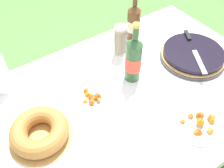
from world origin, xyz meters
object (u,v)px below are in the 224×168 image
at_px(berry_tart, 193,55).
at_px(bundt_cake, 40,132).
at_px(snack_plate_right, 200,123).
at_px(serving_knife, 193,47).
at_px(cider_bottle_amber, 134,22).
at_px(snack_plate_left, 93,98).
at_px(cup_stack, 120,40).
at_px(cider_bottle_green, 133,59).

xyz_separation_m(berry_tart, bundt_cake, (-0.94, 0.01, 0.01)).
bearing_deg(snack_plate_right, serving_knife, 47.94).
height_order(cider_bottle_amber, snack_plate_left, cider_bottle_amber).
relative_size(serving_knife, cup_stack, 1.78).
xyz_separation_m(cider_bottle_green, cider_bottle_amber, (0.22, 0.28, -0.02)).
xyz_separation_m(berry_tart, cup_stack, (-0.32, 0.28, 0.07)).
bearing_deg(cup_stack, cider_bottle_green, -108.01).
xyz_separation_m(serving_knife, snack_plate_left, (-0.66, 0.04, -0.05)).
bearing_deg(snack_plate_left, serving_knife, -3.30).
bearing_deg(bundt_cake, serving_knife, 0.64).
distance_m(bundt_cake, snack_plate_right, 0.72).
bearing_deg(snack_plate_right, cup_stack, 90.21).
distance_m(cup_stack, cider_bottle_amber, 0.18).
xyz_separation_m(snack_plate_left, snack_plate_right, (0.33, -0.41, 0.00)).
distance_m(cider_bottle_amber, snack_plate_left, 0.58).
bearing_deg(snack_plate_right, cider_bottle_green, 99.24).
height_order(bundt_cake, cider_bottle_green, cider_bottle_green).
xyz_separation_m(cider_bottle_green, snack_plate_right, (0.07, -0.42, -0.12)).
bearing_deg(snack_plate_right, bundt_cake, 150.35).
xyz_separation_m(berry_tart, snack_plate_right, (-0.32, -0.34, -0.02)).
bearing_deg(berry_tart, cider_bottle_green, 168.60).
bearing_deg(cider_bottle_green, snack_plate_right, -80.76).
distance_m(berry_tart, cider_bottle_green, 0.41).
bearing_deg(snack_plate_left, cup_stack, 33.72).
xyz_separation_m(serving_knife, snack_plate_right, (-0.33, -0.37, -0.05)).
bearing_deg(serving_knife, cider_bottle_amber, -122.09).
distance_m(bundt_cake, cider_bottle_amber, 0.86).
height_order(berry_tart, cider_bottle_green, cider_bottle_green).
bearing_deg(cider_bottle_green, bundt_cake, -173.55).
bearing_deg(cider_bottle_amber, bundt_cake, -156.13).
bearing_deg(serving_knife, cup_stack, -97.16).
height_order(serving_knife, cider_bottle_green, cider_bottle_green).
bearing_deg(cider_bottle_green, serving_knife, -7.47).
bearing_deg(serving_knife, cider_bottle_green, -67.21).
distance_m(berry_tart, cup_stack, 0.43).
bearing_deg(serving_knife, bundt_cake, -59.10).
bearing_deg(snack_plate_left, snack_plate_right, -51.03).
distance_m(bundt_cake, snack_plate_left, 0.30).
xyz_separation_m(berry_tart, cider_bottle_green, (-0.39, 0.08, 0.10)).
height_order(serving_knife, snack_plate_left, serving_knife).
distance_m(bundt_cake, cup_stack, 0.68).
xyz_separation_m(bundt_cake, snack_plate_left, (0.30, 0.05, -0.03)).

